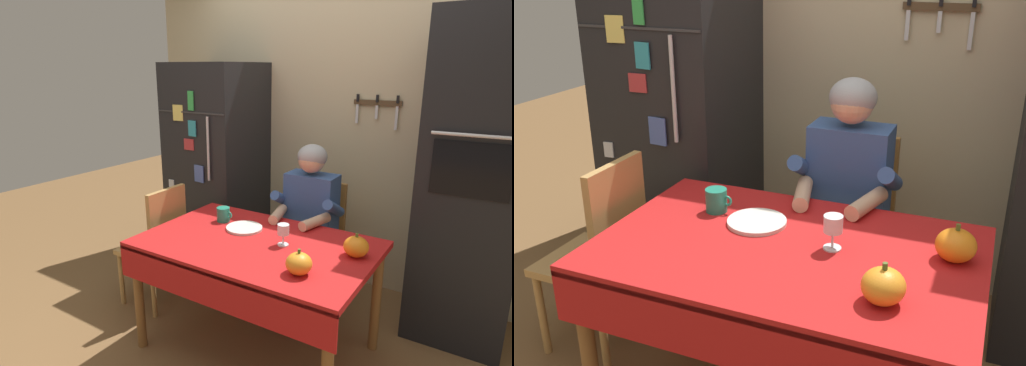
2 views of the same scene
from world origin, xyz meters
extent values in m
cube|color=#BCAD89|center=(0.05, 1.35, 1.30)|extent=(3.70, 0.10, 2.60)
cube|color=#4C3823|center=(0.32, 1.29, 1.50)|extent=(0.36, 0.02, 0.04)
cube|color=silver|center=(0.17, 1.28, 1.41)|extent=(0.02, 0.01, 0.14)
cube|color=silver|center=(0.32, 1.28, 1.43)|extent=(0.02, 0.01, 0.10)
cube|color=black|center=(0.32, 1.28, 1.53)|extent=(0.02, 0.01, 0.06)
cube|color=silver|center=(0.47, 1.28, 1.40)|extent=(0.02, 0.01, 0.17)
cube|color=black|center=(0.47, 1.28, 1.53)|extent=(0.02, 0.01, 0.06)
cube|color=black|center=(-0.95, 0.96, 0.90)|extent=(0.68, 0.68, 1.80)
cylinder|color=silver|center=(-0.76, 0.60, 1.15)|extent=(0.02, 0.02, 0.50)
cube|color=#333335|center=(-0.95, 0.62, 1.42)|extent=(0.67, 0.01, 0.01)
cube|color=teal|center=(-0.93, 0.61, 1.30)|extent=(0.09, 0.02, 0.12)
cube|color=#E5D666|center=(-1.07, 0.61, 1.41)|extent=(0.09, 0.02, 0.13)
cube|color=green|center=(-0.93, 0.61, 1.51)|extent=(0.06, 0.02, 0.15)
cube|color=silver|center=(-1.18, 0.61, 0.80)|extent=(0.05, 0.01, 0.08)
cube|color=#B73338|center=(-0.97, 0.61, 1.17)|extent=(0.09, 0.01, 0.09)
cube|color=#4C66B7|center=(-0.88, 0.61, 0.94)|extent=(0.10, 0.02, 0.14)
cylinder|color=brown|center=(-0.64, -0.29, 0.35)|extent=(0.06, 0.06, 0.70)
cylinder|color=brown|center=(-0.64, 0.49, 0.35)|extent=(0.06, 0.06, 0.70)
cylinder|color=brown|center=(0.64, 0.49, 0.35)|extent=(0.06, 0.06, 0.70)
cube|color=red|center=(0.00, 0.10, 0.72)|extent=(1.40, 0.90, 0.04)
cube|color=red|center=(0.00, -0.34, 0.62)|extent=(1.40, 0.01, 0.20)
cube|color=#9E6B33|center=(0.05, 0.79, 0.43)|extent=(0.40, 0.40, 0.04)
cube|color=#9E6B33|center=(0.05, 0.97, 0.69)|extent=(0.36, 0.04, 0.48)
cylinder|color=#9E6B33|center=(-0.12, 0.62, 0.21)|extent=(0.04, 0.04, 0.41)
cylinder|color=#9E6B33|center=(-0.12, 0.96, 0.21)|extent=(0.04, 0.04, 0.41)
cylinder|color=#9E6B33|center=(0.22, 0.62, 0.21)|extent=(0.04, 0.04, 0.41)
cylinder|color=#9E6B33|center=(0.22, 0.96, 0.21)|extent=(0.04, 0.04, 0.41)
cube|color=#38384C|center=(-0.05, 0.41, 0.04)|extent=(0.10, 0.22, 0.08)
cube|color=#38384C|center=(0.15, 0.41, 0.04)|extent=(0.10, 0.22, 0.08)
cylinder|color=#38384C|center=(-0.05, 0.47, 0.23)|extent=(0.09, 0.09, 0.38)
cylinder|color=#38384C|center=(0.15, 0.47, 0.23)|extent=(0.09, 0.09, 0.38)
cube|color=#38384C|center=(-0.04, 0.63, 0.50)|extent=(0.12, 0.40, 0.11)
cube|color=#38384C|center=(0.14, 0.63, 0.50)|extent=(0.12, 0.40, 0.11)
cube|color=#33518E|center=(0.05, 0.75, 0.79)|extent=(0.36, 0.20, 0.48)
cylinder|color=#33518E|center=(-0.15, 0.68, 0.83)|extent=(0.07, 0.26, 0.18)
cylinder|color=#33518E|center=(0.25, 0.68, 0.83)|extent=(0.07, 0.26, 0.18)
cylinder|color=#D8A884|center=(-0.09, 0.51, 0.78)|extent=(0.13, 0.27, 0.07)
cylinder|color=#D8A884|center=(0.19, 0.51, 0.78)|extent=(0.13, 0.27, 0.07)
sphere|color=#D8A884|center=(0.05, 0.73, 1.14)|extent=(0.19, 0.19, 0.19)
ellipsoid|color=#99999E|center=(0.05, 0.74, 1.16)|extent=(0.21, 0.21, 0.17)
cube|color=tan|center=(-0.98, 0.16, 0.43)|extent=(0.40, 0.40, 0.04)
cube|color=tan|center=(-0.80, 0.16, 0.69)|extent=(0.04, 0.36, 0.48)
cylinder|color=tan|center=(-1.15, 0.33, 0.21)|extent=(0.04, 0.04, 0.41)
cylinder|color=tan|center=(-0.81, 0.33, 0.21)|extent=(0.04, 0.04, 0.41)
cylinder|color=tan|center=(-1.15, -0.01, 0.21)|extent=(0.04, 0.04, 0.41)
cylinder|color=tan|center=(-0.81, -0.01, 0.21)|extent=(0.04, 0.04, 0.41)
cylinder|color=#237F66|center=(-0.38, 0.27, 0.79)|extent=(0.09, 0.09, 0.10)
torus|color=#237F66|center=(-0.33, 0.27, 0.79)|extent=(0.05, 0.01, 0.05)
cylinder|color=white|center=(0.16, 0.14, 0.74)|extent=(0.07, 0.07, 0.01)
cylinder|color=white|center=(0.16, 0.14, 0.78)|extent=(0.01, 0.01, 0.06)
cylinder|color=white|center=(0.16, 0.14, 0.84)|extent=(0.07, 0.07, 0.06)
ellipsoid|color=orange|center=(0.57, 0.22, 0.80)|extent=(0.14, 0.14, 0.12)
cylinder|color=#4C6023|center=(0.57, 0.22, 0.87)|extent=(0.02, 0.02, 0.02)
ellipsoid|color=orange|center=(0.40, -0.14, 0.80)|extent=(0.14, 0.14, 0.12)
cylinder|color=#4C6023|center=(0.40, -0.14, 0.87)|extent=(0.02, 0.02, 0.02)
cylinder|color=silver|center=(-0.18, 0.23, 0.75)|extent=(0.24, 0.24, 0.02)
camera|label=1|loc=(1.25, -1.89, 1.76)|focal=29.39mm
camera|label=2|loc=(0.65, -1.64, 1.72)|focal=40.02mm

